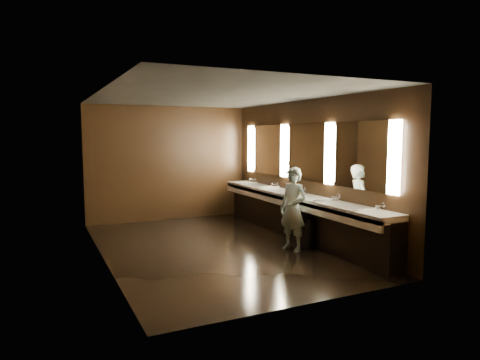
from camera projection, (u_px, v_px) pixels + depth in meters
floor at (216, 247)px, 8.00m from camera, size 6.00×6.00×0.00m
ceiling at (215, 96)px, 7.71m from camera, size 4.00×6.00×0.02m
wall_back at (169, 163)px, 10.54m from camera, size 4.00×0.02×2.80m
wall_front at (309, 193)px, 5.16m from camera, size 4.00×0.02×2.80m
wall_left at (102, 178)px, 6.99m from camera, size 0.02×6.00×2.80m
wall_right at (306, 169)px, 8.71m from camera, size 0.02×6.00×2.80m
sink_counter at (297, 214)px, 8.72m from camera, size 0.55×5.40×1.01m
mirror_band at (305, 152)px, 8.67m from camera, size 0.06×5.03×1.15m
person at (293, 209)px, 7.74m from camera, size 0.53×0.64×1.52m
trash_bin at (307, 232)px, 8.03m from camera, size 0.37×0.37×0.56m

